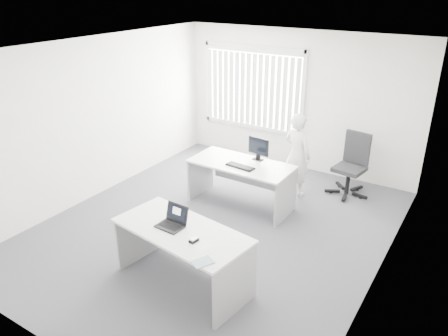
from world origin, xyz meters
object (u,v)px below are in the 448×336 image
Objects in this scene: desk_near at (182,245)px; office_chair at (350,175)px; person at (297,154)px; laptop at (169,218)px; monitor at (258,149)px; desk_far at (241,175)px.

office_chair is at bearing 82.83° from desk_near.
desk_near is 3.20m from person.
person is 4.59× the size of laptop.
laptop is at bearing -97.84° from office_chair.
desk_far is at bearing -113.68° from monitor.
person is 0.82m from monitor.
desk_far is 5.24× the size of laptop.
desk_near is at bearing 103.39° from person.
laptop is (-0.31, -3.22, 0.17)m from person.
monitor is (-0.28, 2.53, 0.42)m from desk_near.
laptop is at bearing -158.68° from desk_near.
desk_far is 0.54m from monitor.
desk_far is at bearing -125.23° from office_chair.
office_chair is 3.97m from laptop.
desk_near is 3.86m from office_chair.
person is at bearing 57.42° from desk_far.
laptop is 0.84× the size of monitor.
person reaches higher than monitor.
person is 3.24m from laptop.
person is at bearing 94.96° from desk_near.
monitor is (-0.13, 2.57, 0.06)m from laptop.
person is at bearing 87.39° from laptop.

